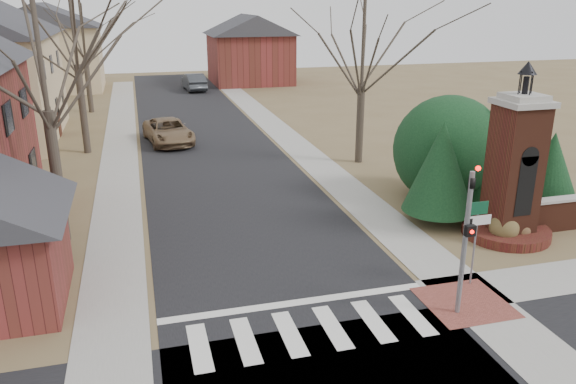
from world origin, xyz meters
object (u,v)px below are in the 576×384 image
object	(u,v)px
traffic_signal_pole	(467,229)
pickup_truck	(168,131)
sign_post	(477,227)
brick_gate_monument	(513,181)
distant_car	(194,82)

from	to	relation	value
traffic_signal_pole	pickup_truck	xyz separation A→B (m)	(-6.56, 22.54, -1.85)
sign_post	brick_gate_monument	size ratio (longest dim) A/B	0.42
traffic_signal_pole	sign_post	bearing A→B (deg)	47.57
sign_post	traffic_signal_pole	bearing A→B (deg)	-132.43
traffic_signal_pole	pickup_truck	world-z (taller)	traffic_signal_pole
pickup_truck	sign_post	bearing A→B (deg)	-77.54
sign_post	distant_car	world-z (taller)	sign_post
brick_gate_monument	pickup_truck	bearing A→B (deg)	121.85
distant_car	sign_post	bearing A→B (deg)	91.16
brick_gate_monument	pickup_truck	world-z (taller)	brick_gate_monument
brick_gate_monument	traffic_signal_pole	bearing A→B (deg)	-136.76
traffic_signal_pole	distant_car	bearing A→B (deg)	93.54
sign_post	distant_car	size ratio (longest dim) A/B	0.55
pickup_truck	distant_car	world-z (taller)	distant_car
sign_post	pickup_truck	xyz separation A→B (m)	(-7.85, 21.12, -1.21)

